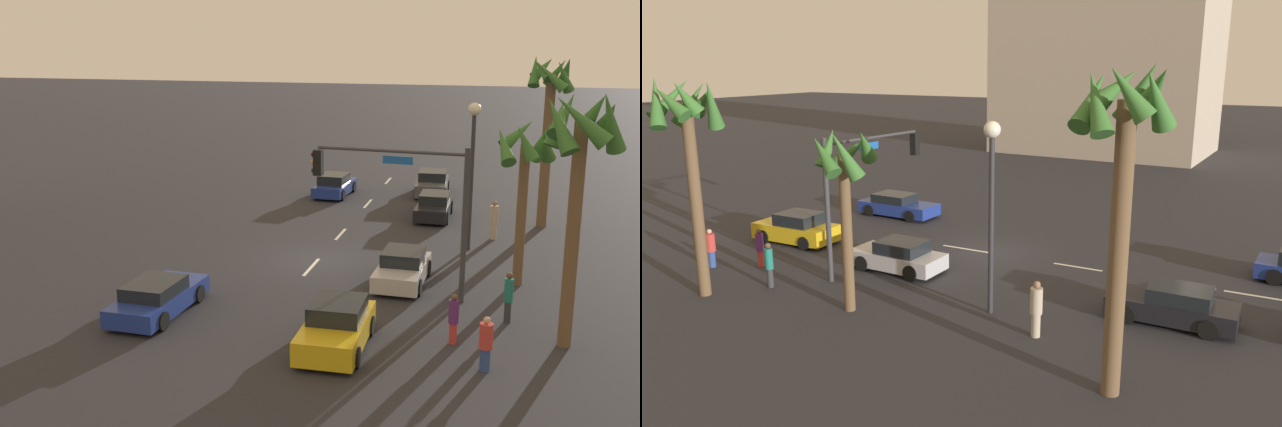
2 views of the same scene
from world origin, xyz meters
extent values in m
plane|color=#28282D|center=(0.00, 0.00, 0.00)|extent=(220.00, 220.00, 0.00)
cube|color=silver|center=(-11.08, 0.00, 0.01)|extent=(2.22, 0.14, 0.01)
cube|color=silver|center=(-4.25, 0.00, 0.01)|extent=(2.10, 0.14, 0.01)
cube|color=silver|center=(1.09, 0.00, 0.01)|extent=(2.42, 0.14, 0.01)
cube|color=navy|center=(7.40, -3.75, 0.47)|extent=(4.49, 1.94, 0.62)
cube|color=black|center=(7.67, -3.76, 1.01)|extent=(2.18, 1.65, 0.46)
cylinder|color=black|center=(6.00, -4.56, 0.32)|extent=(0.65, 0.24, 0.64)
cylinder|color=black|center=(6.05, -2.86, 0.32)|extent=(0.65, 0.24, 0.64)
cylinder|color=black|center=(8.75, -4.64, 0.32)|extent=(0.65, 0.24, 0.64)
cylinder|color=black|center=(8.80, -2.94, 0.32)|extent=(0.65, 0.24, 0.64)
cube|color=gold|center=(8.72, 2.88, 0.53)|extent=(4.04, 1.89, 0.74)
cube|color=black|center=(8.48, 2.87, 1.18)|extent=(1.95, 1.63, 0.55)
cylinder|color=black|center=(9.95, 3.76, 0.32)|extent=(0.64, 0.23, 0.64)
cylinder|color=black|center=(9.98, 2.05, 0.32)|extent=(0.64, 0.23, 0.64)
cylinder|color=black|center=(7.47, 3.71, 0.32)|extent=(0.64, 0.23, 0.64)
cylinder|color=black|center=(7.50, 2.00, 0.32)|extent=(0.64, 0.23, 0.64)
cylinder|color=black|center=(-11.65, -3.23, 0.32)|extent=(0.65, 0.25, 0.64)
cylinder|color=black|center=(-11.57, -1.60, 0.32)|extent=(0.65, 0.25, 0.64)
cube|color=black|center=(-8.77, 3.97, 0.48)|extent=(4.12, 1.66, 0.64)
cube|color=black|center=(-9.02, 3.97, 1.03)|extent=(1.98, 1.46, 0.47)
cylinder|color=black|center=(-7.49, 4.74, 0.32)|extent=(0.64, 0.22, 0.64)
cylinder|color=black|center=(-7.50, 3.19, 0.32)|extent=(0.64, 0.22, 0.64)
cylinder|color=black|center=(-10.05, 4.75, 0.32)|extent=(0.64, 0.22, 0.64)
cylinder|color=black|center=(-10.05, 3.19, 0.32)|extent=(0.64, 0.22, 0.64)
cube|color=#B7B7BC|center=(2.15, 3.94, 0.47)|extent=(3.95, 1.82, 0.62)
cube|color=black|center=(1.92, 3.94, 1.03)|extent=(1.91, 1.57, 0.50)
cylinder|color=black|center=(3.39, 4.72, 0.32)|extent=(0.65, 0.24, 0.64)
cylinder|color=black|center=(3.35, 3.09, 0.32)|extent=(0.65, 0.24, 0.64)
cylinder|color=black|center=(0.96, 4.78, 0.32)|extent=(0.65, 0.24, 0.64)
cylinder|color=black|center=(0.92, 3.15, 0.32)|extent=(0.65, 0.24, 0.64)
cylinder|color=#38383D|center=(3.68, 6.31, 2.81)|extent=(0.20, 0.20, 5.62)
cylinder|color=#38383D|center=(3.45, 3.59, 5.37)|extent=(0.57, 5.46, 0.12)
cube|color=black|center=(3.22, 0.86, 4.79)|extent=(0.35, 0.35, 0.95)
sphere|color=#360503|center=(3.21, 0.69, 5.09)|extent=(0.20, 0.20, 0.20)
sphere|color=orange|center=(3.21, 0.69, 4.79)|extent=(0.20, 0.20, 0.20)
sphere|color=black|center=(3.21, 0.69, 4.49)|extent=(0.20, 0.20, 0.20)
cube|color=#1959B2|center=(3.47, 3.86, 5.05)|extent=(0.13, 1.10, 0.28)
cylinder|color=#2D2D33|center=(-3.19, 6.11, 2.99)|extent=(0.18, 0.18, 5.99)
sphere|color=#F2EACC|center=(-3.19, 6.11, 6.27)|extent=(0.56, 0.56, 0.56)
cylinder|color=#2D478C|center=(9.18, 7.39, 0.34)|extent=(0.33, 0.33, 0.69)
cylinder|color=#BF3833|center=(9.18, 7.39, 1.07)|extent=(0.44, 0.44, 0.75)
sphere|color=tan|center=(9.18, 7.39, 1.54)|extent=(0.20, 0.20, 0.20)
cylinder|color=#333338|center=(5.25, 7.96, 0.37)|extent=(0.25, 0.25, 0.74)
cylinder|color=#1E7266|center=(5.25, 7.96, 1.14)|extent=(0.33, 0.33, 0.80)
sphere|color=brown|center=(5.25, 7.96, 1.65)|extent=(0.22, 0.22, 0.22)
cylinder|color=#BF3833|center=(7.46, 6.33, 0.34)|extent=(0.32, 0.32, 0.68)
cylinder|color=#59266B|center=(7.46, 6.33, 1.05)|extent=(0.43, 0.43, 0.74)
sphere|color=brown|center=(7.46, 6.33, 1.53)|extent=(0.20, 0.20, 0.20)
cylinder|color=#B2A58C|center=(-5.28, 7.14, 0.38)|extent=(0.41, 0.41, 0.77)
cylinder|color=#B2A58C|center=(-5.28, 7.14, 1.19)|extent=(0.55, 0.55, 0.84)
sphere|color=#8C664C|center=(-5.28, 7.14, 1.72)|extent=(0.23, 0.23, 0.23)
cylinder|color=brown|center=(1.17, 8.26, 2.75)|extent=(0.38, 0.38, 5.49)
cone|color=#38702D|center=(1.82, 8.22, 5.61)|extent=(0.61, 1.10, 1.42)
cone|color=#38702D|center=(1.36, 8.97, 5.48)|extent=(1.52, 0.91, 1.45)
cone|color=#38702D|center=(0.61, 8.85, 5.52)|extent=(1.29, 1.26, 1.71)
cone|color=#38702D|center=(0.50, 7.95, 5.75)|extent=(1.13, 1.59, 1.38)
cone|color=#38702D|center=(1.45, 7.48, 5.42)|extent=(1.72, 1.07, 1.50)
cylinder|color=brown|center=(-8.28, 9.39, 3.77)|extent=(0.49, 0.49, 7.54)
cone|color=#38702D|center=(-7.39, 9.28, 7.50)|extent=(0.76, 1.76, 1.62)
cone|color=#38702D|center=(-7.70, 9.92, 7.47)|extent=(1.27, 1.31, 1.65)
cone|color=#38702D|center=(-8.46, 10.05, 7.73)|extent=(1.36, 0.86, 1.43)
cone|color=#38702D|center=(-8.98, 9.63, 7.57)|extent=(0.94, 1.38, 1.55)
cone|color=#38702D|center=(-8.81, 8.99, 7.80)|extent=(1.26, 1.42, 1.29)
cone|color=#38702D|center=(-8.34, 8.60, 7.68)|extent=(1.30, 0.65, 1.65)
cone|color=#38702D|center=(-7.86, 8.91, 7.77)|extent=(1.38, 1.31, 1.24)
cylinder|color=brown|center=(6.77, 9.70, 3.50)|extent=(0.42, 0.42, 7.00)
cone|color=#38702D|center=(7.70, 9.59, 7.12)|extent=(0.76, 1.81, 1.65)
cone|color=#38702D|center=(7.34, 10.42, 7.05)|extent=(1.36, 1.24, 1.89)
cone|color=#38702D|center=(6.62, 10.40, 7.08)|extent=(1.54, 0.85, 1.36)
cone|color=#38702D|center=(6.28, 10.05, 7.21)|extent=(1.11, 1.23, 1.32)
cone|color=#38702D|center=(6.07, 9.21, 6.94)|extent=(1.14, 1.30, 1.80)
cone|color=#38702D|center=(6.67, 9.08, 7.03)|extent=(1.38, 0.77, 1.24)
cone|color=#38702D|center=(7.37, 9.05, 6.93)|extent=(1.45, 1.39, 1.77)
cube|color=#B2A38E|center=(4.87, -34.64, 11.24)|extent=(19.16, 13.29, 22.48)
camera|label=1|loc=(29.58, 7.82, 9.49)|focal=41.94mm
camera|label=2|loc=(-11.96, 24.00, 8.40)|focal=34.87mm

